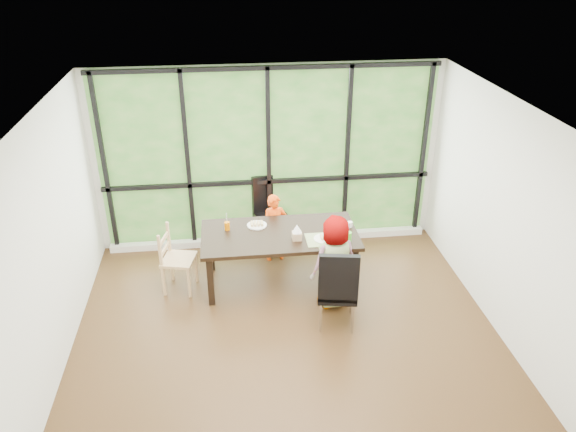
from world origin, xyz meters
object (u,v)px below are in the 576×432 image
at_px(child_older, 333,262).
at_px(tissue_box, 297,236).
at_px(dining_table, 280,258).
at_px(plate_near, 323,239).
at_px(plate_far, 257,225).
at_px(green_cup, 348,237).
at_px(chair_end_beech, 179,259).
at_px(chair_window_leather, 272,213).
at_px(chair_interior_leather, 337,286).
at_px(child_toddler, 275,228).
at_px(white_mug, 350,224).
at_px(orange_cup, 227,226).

bearing_deg(child_older, tissue_box, -62.20).
relative_size(dining_table, child_older, 1.65).
bearing_deg(plate_near, plate_far, 150.37).
bearing_deg(plate_far, dining_table, -40.92).
xyz_separation_m(dining_table, plate_far, (-0.28, 0.24, 0.38)).
height_order(dining_table, tissue_box, tissue_box).
bearing_deg(plate_far, green_cup, -25.89).
relative_size(chair_end_beech, child_older, 0.73).
distance_m(chair_window_leather, tissue_box, 1.22).
distance_m(chair_interior_leather, child_toddler, 1.70).
distance_m(dining_table, chair_end_beech, 1.33).
height_order(chair_interior_leather, chair_end_beech, chair_interior_leather).
bearing_deg(dining_table, child_older, -43.49).
distance_m(dining_table, tissue_box, 0.51).
bearing_deg(white_mug, dining_table, -176.21).
height_order(plate_near, orange_cup, orange_cup).
distance_m(child_toddler, green_cup, 1.29).
bearing_deg(chair_window_leather, chair_end_beech, -159.59).
relative_size(chair_window_leather, plate_far, 4.08).
distance_m(orange_cup, tissue_box, 0.95).
bearing_deg(chair_window_leather, tissue_box, -96.34).
relative_size(chair_interior_leather, white_mug, 14.53).
height_order(dining_table, plate_far, plate_far).
distance_m(chair_interior_leather, orange_cup, 1.73).
bearing_deg(plate_near, chair_window_leather, 114.40).
relative_size(plate_near, white_mug, 3.43).
relative_size(dining_table, white_mug, 27.47).
bearing_deg(dining_table, chair_interior_leather, -59.24).
bearing_deg(green_cup, plate_far, 154.11).
bearing_deg(chair_end_beech, child_older, -93.16).
height_order(chair_interior_leather, orange_cup, chair_interior_leather).
relative_size(child_toddler, plate_far, 3.79).
relative_size(child_older, plate_far, 4.68).
relative_size(child_toddler, white_mug, 13.49).
bearing_deg(chair_end_beech, orange_cup, -60.90).
height_order(orange_cup, tissue_box, orange_cup).
xyz_separation_m(dining_table, chair_window_leather, (-0.01, 0.99, 0.17)).
height_order(dining_table, chair_end_beech, chair_end_beech).
relative_size(plate_far, orange_cup, 2.34).
bearing_deg(chair_end_beech, chair_window_leather, -39.87).
xyz_separation_m(chair_window_leather, child_older, (0.61, -1.56, 0.08)).
bearing_deg(chair_window_leather, plate_far, -126.61).
xyz_separation_m(chair_interior_leather, child_toddler, (-0.58, 1.59, -0.04)).
bearing_deg(green_cup, child_older, -132.93).
bearing_deg(plate_near, green_cup, -14.64).
height_order(dining_table, child_toddler, child_toddler).
relative_size(chair_end_beech, green_cup, 7.09).
xyz_separation_m(orange_cup, white_mug, (1.63, -0.12, -0.02)).
xyz_separation_m(child_toddler, green_cup, (0.85, -0.92, 0.31)).
bearing_deg(plate_near, white_mug, 35.43).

